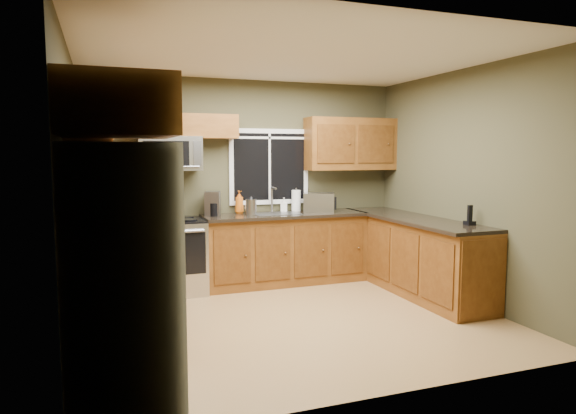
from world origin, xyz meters
TOP-DOWN VIEW (x-y plane):
  - floor at (0.00, 0.00)m, footprint 4.20×4.20m
  - ceiling at (0.00, 0.00)m, footprint 4.20×4.20m
  - back_wall at (0.00, 1.80)m, footprint 4.20×0.00m
  - front_wall at (0.00, -1.80)m, footprint 4.20×0.00m
  - left_wall at (-2.10, 0.00)m, footprint 0.00×3.60m
  - right_wall at (2.10, 0.00)m, footprint 0.00×3.60m
  - window at (0.30, 1.78)m, footprint 1.12×0.03m
  - base_cabinets_left at (-1.80, 0.48)m, footprint 0.60×2.65m
  - countertop_left at (-1.78, 0.48)m, footprint 0.65×2.65m
  - base_cabinets_back at (0.42, 1.50)m, footprint 2.17×0.60m
  - countertop_back at (0.42, 1.48)m, footprint 2.17×0.65m
  - base_cabinets_peninsula at (1.80, 0.54)m, footprint 0.60×2.52m
  - countertop_peninsula at (1.78, 0.55)m, footprint 0.65×2.50m
  - upper_cabinets_left at (-1.94, 0.48)m, footprint 0.33×2.65m
  - upper_cabinets_back_left at (-0.85, 1.64)m, footprint 1.30×0.33m
  - upper_cabinets_back_right at (1.45, 1.64)m, footprint 1.30×0.33m
  - upper_cabinet_over_fridge at (-1.74, -1.30)m, footprint 0.72×0.90m
  - refrigerator at (-1.74, -1.30)m, footprint 0.74×0.90m
  - range at (-1.05, 1.47)m, footprint 0.76×0.69m
  - microwave at (-1.05, 1.61)m, footprint 0.76×0.41m
  - sink at (0.30, 1.49)m, footprint 0.60×0.42m
  - toaster_oven at (0.92, 1.52)m, footprint 0.50×0.45m
  - coffee_maker at (-0.53, 1.58)m, footprint 0.25×0.29m
  - kettle at (-0.05, 1.47)m, footprint 0.16×0.16m
  - paper_towel_roll at (0.65, 1.68)m, footprint 0.14×0.14m
  - soap_bottle_a at (-0.15, 1.69)m, footprint 0.14×0.14m
  - soap_bottle_b at (0.48, 1.70)m, footprint 0.11×0.11m
  - soap_bottle_c at (0.00, 1.70)m, footprint 0.17×0.17m
  - cordless_phone at (1.98, -0.25)m, footprint 0.10×0.10m

SIDE VIEW (x-z plane):
  - floor at x=0.00m, z-range 0.00..0.00m
  - base_cabinets_peninsula at x=1.80m, z-range 0.00..0.90m
  - base_cabinets_left at x=-1.80m, z-range 0.00..0.90m
  - base_cabinets_back at x=0.42m, z-range 0.00..0.90m
  - range at x=-1.05m, z-range 0.00..0.94m
  - refrigerator at x=-1.74m, z-range 0.00..1.80m
  - countertop_left at x=-1.78m, z-range 0.90..0.94m
  - countertop_back at x=0.42m, z-range 0.90..0.94m
  - countertop_peninsula at x=1.78m, z-range 0.90..0.94m
  - sink at x=0.30m, z-range 0.77..1.13m
  - cordless_phone at x=1.98m, z-range 0.90..1.12m
  - soap_bottle_c at x=0.00m, z-range 0.94..1.12m
  - soap_bottle_b at x=0.48m, z-range 0.94..1.13m
  - kettle at x=-0.05m, z-range 0.93..1.18m
  - toaster_oven at x=0.92m, z-range 0.94..1.20m
  - coffee_maker at x=-0.53m, z-range 0.93..1.24m
  - paper_towel_roll at x=0.65m, z-range 0.93..1.24m
  - soap_bottle_a at x=-0.15m, z-range 0.94..1.24m
  - back_wall at x=0.00m, z-range -0.75..3.45m
  - front_wall at x=0.00m, z-range -0.75..3.45m
  - left_wall at x=-2.10m, z-range -0.45..3.15m
  - right_wall at x=2.10m, z-range -0.45..3.15m
  - window at x=0.30m, z-range 1.04..2.06m
  - microwave at x=-1.05m, z-range 1.52..1.94m
  - upper_cabinets_left at x=-1.94m, z-range 1.50..2.22m
  - upper_cabinets_back_right at x=1.45m, z-range 1.50..2.22m
  - upper_cabinet_over_fridge at x=-1.74m, z-range 1.84..2.22m
  - upper_cabinets_back_left at x=-0.85m, z-range 1.92..2.22m
  - ceiling at x=0.00m, z-range 2.70..2.70m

